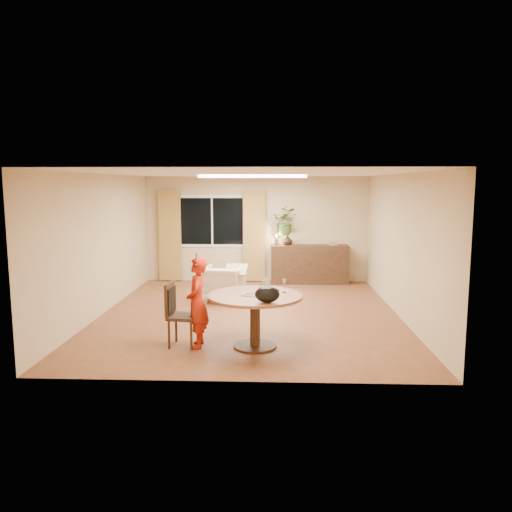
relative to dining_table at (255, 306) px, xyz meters
The scene contains 24 objects.
floor 2.03m from the dining_table, 95.43° to the left, with size 6.50×6.50×0.00m, color brown.
ceiling 2.76m from the dining_table, 95.43° to the left, with size 6.50×6.50×0.00m, color white.
wall_back 5.22m from the dining_table, 92.02° to the left, with size 5.50×5.50×0.00m, color tan.
wall_left 3.57m from the dining_table, 146.75° to the left, with size 6.50×6.50×0.00m, color tan.
wall_right 3.28m from the dining_table, 36.83° to the left, with size 6.50×6.50×0.00m, color tan.
window 5.38m from the dining_table, 103.97° to the left, with size 1.70×0.03×1.30m.
curtain_left 5.61m from the dining_table, 114.67° to the left, with size 0.55×0.08×2.25m, color olive.
curtain_right 5.11m from the dining_table, 92.62° to the left, with size 0.55×0.08×2.25m, color olive.
ceiling_panel 3.68m from the dining_table, 93.35° to the left, with size 2.20×0.35×0.05m, color white.
dining_table is the anchor object (origin of this frame).
dining_chair 1.09m from the dining_table, behind, with size 0.46×0.42×0.96m, color black, non-canonical shape.
child 0.85m from the dining_table, behind, with size 0.32×0.49×1.35m, color red.
laptop 0.30m from the dining_table, 78.22° to the right, with size 0.39×0.26×0.26m, color #B7B7BC, non-canonical shape.
tumbler 0.35m from the dining_table, 68.65° to the left, with size 0.08×0.08×0.12m, color white, non-canonical shape.
wine_glass 0.54m from the dining_table, 22.70° to the left, with size 0.07×0.07×0.21m, color white, non-canonical shape.
pot_lid 0.45m from the dining_table, 52.23° to the left, with size 0.21×0.21×0.03m, color white, non-canonical shape.
handbag 0.60m from the dining_table, 69.09° to the right, with size 0.34×0.20×0.23m, color black, non-canonical shape.
armchair 3.09m from the dining_table, 104.71° to the left, with size 0.78×0.80×0.73m, color beige.
throw 2.99m from the dining_table, 99.92° to the left, with size 0.45×0.55×0.03m, color beige, non-canonical shape.
sideboard 5.06m from the dining_table, 77.12° to the left, with size 1.88×0.46×0.94m, color black.
vase 4.99m from the dining_table, 83.26° to the left, with size 0.24×0.24×0.25m, color black.
bouquet 5.04m from the dining_table, 83.86° to the left, with size 0.59×0.51×0.66m, color #396C28.
book_stack 5.23m from the dining_table, 70.93° to the left, with size 0.20×0.15×0.08m, color #98724D, non-canonical shape.
desk_lamp 4.92m from the dining_table, 86.28° to the left, with size 0.13×0.13×0.31m, color black, non-canonical shape.
Camera 1 is at (0.48, -9.08, 2.39)m, focal length 35.00 mm.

